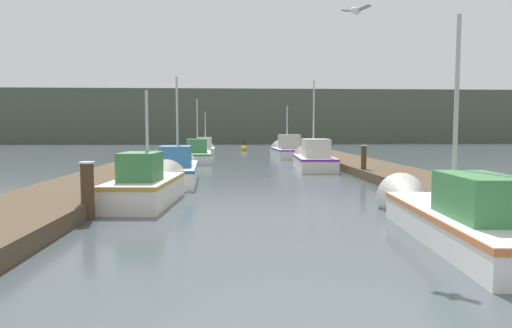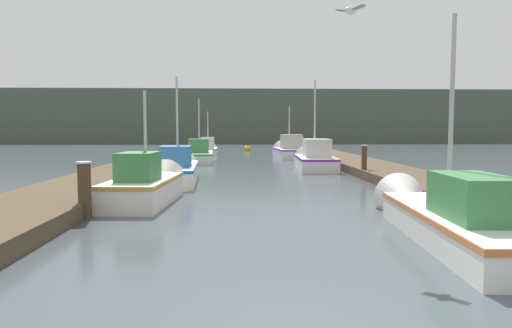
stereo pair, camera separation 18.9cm
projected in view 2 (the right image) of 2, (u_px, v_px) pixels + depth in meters
dock_left at (130, 170)px, 20.16m from camera, size 2.66×40.00×0.37m
dock_right at (376, 169)px, 20.62m from camera, size 2.66×40.00×0.37m
distant_shore_ridge at (242, 117)px, 69.62m from camera, size 120.00×16.00×7.41m
fishing_boat_0 at (442, 214)px, 8.59m from camera, size 1.73×6.13×4.38m
fishing_boat_1 at (148, 185)px, 12.68m from camera, size 1.73×4.53×3.39m
fishing_boat_2 at (178, 169)px, 17.54m from camera, size 1.67×6.00×4.29m
fishing_boat_3 at (314, 159)px, 22.84m from camera, size 1.95×5.43×4.85m
fishing_boat_4 at (199, 155)px, 27.65m from camera, size 1.80×5.48×4.21m
fishing_boat_5 at (289, 150)px, 32.09m from camera, size 2.01×5.53×4.10m
fishing_boat_6 at (208, 149)px, 36.30m from camera, size 1.47×4.57×3.77m
mooring_piling_0 at (364, 162)px, 18.42m from camera, size 0.25×0.25×1.36m
mooring_piling_1 at (85, 190)px, 10.18m from camera, size 0.33×0.33×1.29m
channel_buoy at (247, 149)px, 41.33m from camera, size 0.61×0.61×1.11m
seagull_lead at (350, 10)px, 8.04m from camera, size 0.48×0.46×0.12m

